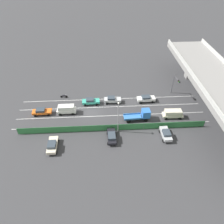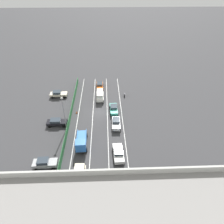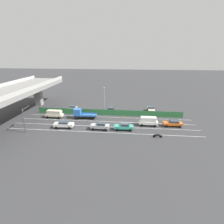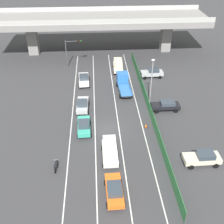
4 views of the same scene
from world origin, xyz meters
TOP-DOWN VIEW (x-y plane):
  - ground_plane at (0.00, 0.00)m, footprint 300.00×300.00m
  - lane_line_left_edge at (-5.18, 4.79)m, footprint 0.14×45.57m
  - lane_line_mid_left at (-1.73, 4.79)m, footprint 0.14×45.57m
  - lane_line_mid_right at (1.73, 4.79)m, footprint 0.14×45.57m
  - lane_line_right_edge at (5.18, 4.79)m, footprint 0.14×45.57m
  - elevated_overpass at (0.00, 29.57)m, footprint 46.86×11.08m
  - green_fence at (6.80, 4.79)m, footprint 0.10×41.67m
  - car_sedan_silver at (-3.58, 5.32)m, footprint 2.08×4.38m
  - car_van_white at (0.07, -6.06)m, footprint 2.07×4.61m
  - car_hatchback_white at (-3.52, 14.16)m, footprint 2.18×4.73m
  - car_van_cream at (3.22, 19.28)m, footprint 2.18×4.83m
  - car_taxi_orange at (0.17, -12.04)m, footprint 2.07×4.61m
  - car_taxi_teal at (-3.28, -0.26)m, footprint 2.07×4.48m
  - flatbed_truck_blue at (3.47, 11.82)m, footprint 2.44×6.20m
  - motorcycle at (-6.53, -7.52)m, footprint 0.60×1.95m
  - parked_sedan_cream at (11.27, -7.75)m, footprint 4.53×2.12m
  - parked_sedan_dark at (9.52, 4.40)m, footprint 4.49×2.01m
  - parked_wagon_silver at (9.50, 16.03)m, footprint 4.27×2.07m
  - traffic_light at (-5.97, 22.05)m, footprint 3.34×0.63m
  - street_lamp at (7.21, 5.90)m, footprint 0.60×0.36m
  - traffic_cone at (5.65, 0.08)m, footprint 0.47×0.47m

SIDE VIEW (x-z plane):
  - ground_plane at x=0.00m, z-range 0.00..0.00m
  - lane_line_left_edge at x=-5.18m, z-range 0.00..0.01m
  - lane_line_mid_left at x=-1.73m, z-range 0.00..0.01m
  - lane_line_mid_right at x=1.73m, z-range 0.00..0.01m
  - lane_line_right_edge at x=5.18m, z-range 0.00..0.01m
  - traffic_cone at x=5.65m, z-range -0.02..0.55m
  - motorcycle at x=-6.53m, z-range -0.01..0.93m
  - green_fence at x=6.80m, z-range 0.00..1.68m
  - parked_sedan_dark at x=9.52m, z-range 0.11..1.63m
  - car_taxi_orange at x=0.17m, z-range 0.09..1.66m
  - car_taxi_teal at x=-3.28m, z-range 0.08..1.71m
  - car_hatchback_white at x=-3.52m, z-range 0.10..1.74m
  - parked_sedan_cream at x=11.27m, z-range 0.08..1.77m
  - car_sedan_silver at x=-3.58m, z-range 0.08..1.77m
  - parked_wagon_silver at x=9.50m, z-range 0.08..1.81m
  - car_van_cream at x=3.22m, z-range 0.15..2.26m
  - car_van_white at x=0.07m, z-range 0.14..2.36m
  - flatbed_truck_blue at x=3.47m, z-range 0.03..2.69m
  - traffic_light at x=-5.97m, z-range 1.15..6.78m
  - street_lamp at x=7.21m, z-range 0.79..8.83m
  - elevated_overpass at x=0.00m, z-range 2.62..11.50m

